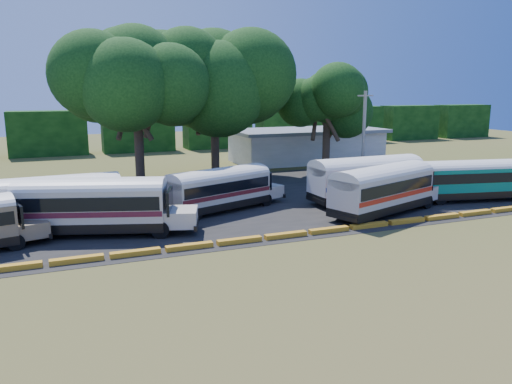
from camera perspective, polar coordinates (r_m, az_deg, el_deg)
name	(u,v)px	position (r m, az deg, el deg)	size (l,w,h in m)	color
ground	(270,245)	(29.05, 1.56, -6.09)	(160.00, 160.00, 0.00)	#43501A
asphalt_strip	(222,201)	(40.25, -3.91, -1.06)	(64.00, 24.00, 0.02)	black
curb	(263,238)	(29.89, 0.80, -5.28)	(53.70, 0.45, 0.30)	orange
terminal_building	(307,145)	(62.89, 5.82, 5.39)	(19.00, 9.00, 4.00)	silver
treeline_backdrop	(138,131)	(74.44, -13.34, 6.85)	(130.00, 4.00, 6.00)	black
bus_red	(57,198)	(34.80, -21.81, -0.63)	(10.48, 3.18, 3.40)	black
bus_cream_west	(96,203)	(32.13, -17.81, -1.18)	(11.18, 5.87, 3.58)	black
bus_cream_east	(221,187)	(36.67, -4.03, 0.58)	(10.04, 5.67, 3.23)	black
bus_white_red	(384,187)	(36.73, 14.45, 0.57)	(11.15, 6.11, 3.58)	black
bus_white_blue	(368,177)	(40.39, 12.70, 1.71)	(11.26, 3.17, 3.67)	black
bus_teal	(470,178)	(43.62, 23.28, 1.52)	(10.31, 4.33, 3.30)	black
tree_west	(136,71)	(44.16, -13.60, 13.28)	(10.38, 10.38, 14.20)	#382C1C
tree_center	(214,75)	(48.72, -4.83, 13.20)	(11.61, 11.61, 14.48)	#382C1C
tree_east	(328,97)	(53.63, 8.18, 10.65)	(7.45, 7.45, 10.82)	#382C1C
utility_pole	(364,138)	(47.06, 12.20, 6.06)	(1.60, 0.30, 8.72)	gray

